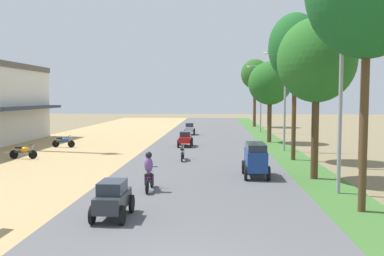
{
  "coord_description": "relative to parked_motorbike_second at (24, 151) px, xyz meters",
  "views": [
    {
      "loc": [
        0.76,
        -8.08,
        3.99
      ],
      "look_at": [
        -0.82,
        19.79,
        1.91
      ],
      "focal_mm": 38.79,
      "sensor_mm": 36.0,
      "label": 1
    }
  ],
  "objects": [
    {
      "name": "parked_motorbike_second",
      "position": [
        0.0,
        0.0,
        0.0
      ],
      "size": [
        1.8,
        0.54,
        0.94
      ],
      "color": "black",
      "rests_on": "dirt_shoulder"
    },
    {
      "name": "parked_motorbike_third",
      "position": [
        0.35,
        6.06,
        0.0
      ],
      "size": [
        1.8,
        0.54,
        0.94
      ],
      "color": "black",
      "rests_on": "dirt_shoulder"
    },
    {
      "name": "median_tree_second",
      "position": [
        16.98,
        -5.44,
        5.16
      ],
      "size": [
        3.71,
        3.71,
        7.69
      ],
      "color": "#4C351E",
      "rests_on": "median_strip"
    },
    {
      "name": "median_tree_third",
      "position": [
        17.09,
        0.59,
        6.46
      ],
      "size": [
        3.29,
        3.29,
        9.11
      ],
      "color": "#4C351E",
      "rests_on": "median_strip"
    },
    {
      "name": "median_tree_fourth",
      "position": [
        16.9,
        10.82,
        4.61
      ],
      "size": [
        3.72,
        3.72,
        7.01
      ],
      "color": "#4C351E",
      "rests_on": "median_strip"
    },
    {
      "name": "median_tree_fifth",
      "position": [
        17.4,
        30.19,
        6.44
      ],
      "size": [
        3.69,
        3.69,
        8.98
      ],
      "color": "#4C351E",
      "rests_on": "median_strip"
    },
    {
      "name": "streetlamp_near",
      "position": [
        17.24,
        -8.49,
        4.31
      ],
      "size": [
        3.16,
        0.2,
        8.4
      ],
      "color": "gray",
      "rests_on": "median_strip"
    },
    {
      "name": "streetlamp_mid",
      "position": [
        17.24,
        4.98,
        3.76
      ],
      "size": [
        3.16,
        0.2,
        7.33
      ],
      "color": "gray",
      "rests_on": "median_strip"
    },
    {
      "name": "streetlamp_far",
      "position": [
        17.24,
        21.09,
        3.87
      ],
      "size": [
        3.16,
        0.2,
        7.54
      ],
      "color": "gray",
      "rests_on": "median_strip"
    },
    {
      "name": "utility_pole_near",
      "position": [
        20.25,
        -2.17,
        3.91
      ],
      "size": [
        1.8,
        0.2,
        8.54
      ],
      "color": "brown",
      "rests_on": "ground"
    },
    {
      "name": "car_hatchback_charcoal",
      "position": [
        8.9,
        -12.56,
        0.19
      ],
      "size": [
        1.04,
        2.0,
        1.23
      ],
      "color": "#282D33",
      "rests_on": "road_strip"
    },
    {
      "name": "car_van_blue",
      "position": [
        14.17,
        -5.3,
        0.47
      ],
      "size": [
        1.19,
        2.41,
        1.67
      ],
      "color": "navy",
      "rests_on": "road_strip"
    },
    {
      "name": "car_sedan_red",
      "position": [
        9.81,
        7.11,
        0.19
      ],
      "size": [
        1.1,
        2.26,
        1.19
      ],
      "color": "red",
      "rests_on": "road_strip"
    },
    {
      "name": "car_hatchback_silver",
      "position": [
        9.52,
        17.41,
        0.19
      ],
      "size": [
        1.04,
        2.0,
        1.23
      ],
      "color": "#B7BCC1",
      "rests_on": "road_strip"
    },
    {
      "name": "motorbike_foreground_rider",
      "position": [
        9.45,
        -8.58,
        0.3
      ],
      "size": [
        0.54,
        1.8,
        1.66
      ],
      "color": "black",
      "rests_on": "road_strip"
    },
    {
      "name": "motorbike_ahead_second",
      "position": [
        10.18,
        -0.11,
        0.02
      ],
      "size": [
        0.54,
        1.8,
        0.94
      ],
      "color": "black",
      "rests_on": "road_strip"
    }
  ]
}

